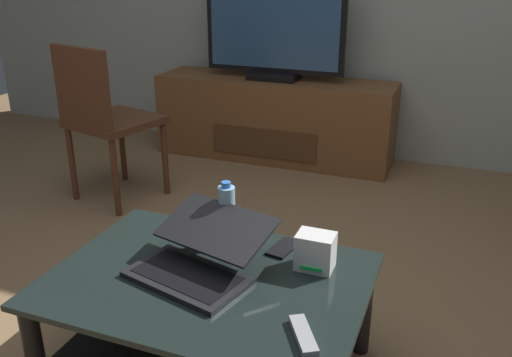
{
  "coord_description": "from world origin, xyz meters",
  "views": [
    {
      "loc": [
        0.73,
        -1.51,
        1.34
      ],
      "look_at": [
        0.02,
        0.33,
        0.54
      ],
      "focal_mm": 38.33,
      "sensor_mm": 36.0,
      "label": 1
    }
  ],
  "objects_px": {
    "television": "(274,29)",
    "router_box": "(315,251)",
    "laptop": "(199,256)",
    "media_cabinet": "(274,119)",
    "cell_phone": "(283,248)",
    "coffee_table": "(209,309)",
    "side_chair": "(103,115)",
    "water_bottle_near": "(227,215)",
    "tv_remote": "(303,335)"
  },
  "relations": [
    {
      "from": "television",
      "to": "router_box",
      "type": "xyz_separation_m",
      "value": [
        0.85,
        -1.99,
        -0.45
      ]
    },
    {
      "from": "television",
      "to": "laptop",
      "type": "bearing_deg",
      "value": -76.77
    },
    {
      "from": "media_cabinet",
      "to": "cell_phone",
      "type": "relative_size",
      "value": 11.87
    },
    {
      "from": "coffee_table",
      "to": "side_chair",
      "type": "height_order",
      "value": "side_chair"
    },
    {
      "from": "coffee_table",
      "to": "router_box",
      "type": "xyz_separation_m",
      "value": [
        0.3,
        0.18,
        0.18
      ]
    },
    {
      "from": "water_bottle_near",
      "to": "cell_phone",
      "type": "relative_size",
      "value": 1.68
    },
    {
      "from": "television",
      "to": "media_cabinet",
      "type": "bearing_deg",
      "value": 90.0
    },
    {
      "from": "router_box",
      "to": "tv_remote",
      "type": "height_order",
      "value": "router_box"
    },
    {
      "from": "tv_remote",
      "to": "cell_phone",
      "type": "bearing_deg",
      "value": 83.82
    },
    {
      "from": "coffee_table",
      "to": "tv_remote",
      "type": "height_order",
      "value": "tv_remote"
    },
    {
      "from": "media_cabinet",
      "to": "side_chair",
      "type": "height_order",
      "value": "side_chair"
    },
    {
      "from": "television",
      "to": "router_box",
      "type": "height_order",
      "value": "television"
    },
    {
      "from": "side_chair",
      "to": "laptop",
      "type": "xyz_separation_m",
      "value": [
        1.15,
        -1.09,
        -0.08
      ]
    },
    {
      "from": "tv_remote",
      "to": "media_cabinet",
      "type": "bearing_deg",
      "value": 80.09
    },
    {
      "from": "router_box",
      "to": "water_bottle_near",
      "type": "xyz_separation_m",
      "value": [
        -0.34,
        0.05,
        0.05
      ]
    },
    {
      "from": "coffee_table",
      "to": "tv_remote",
      "type": "relative_size",
      "value": 6.3
    },
    {
      "from": "media_cabinet",
      "to": "side_chair",
      "type": "xyz_separation_m",
      "value": [
        -0.64,
        -1.08,
        0.24
      ]
    },
    {
      "from": "coffee_table",
      "to": "television",
      "type": "relative_size",
      "value": 1.04
    },
    {
      "from": "media_cabinet",
      "to": "side_chair",
      "type": "distance_m",
      "value": 1.28
    },
    {
      "from": "media_cabinet",
      "to": "router_box",
      "type": "bearing_deg",
      "value": -67.13
    },
    {
      "from": "side_chair",
      "to": "media_cabinet",
      "type": "bearing_deg",
      "value": 59.41
    },
    {
      "from": "media_cabinet",
      "to": "router_box",
      "type": "distance_m",
      "value": 2.19
    },
    {
      "from": "media_cabinet",
      "to": "water_bottle_near",
      "type": "height_order",
      "value": "water_bottle_near"
    },
    {
      "from": "side_chair",
      "to": "tv_remote",
      "type": "relative_size",
      "value": 5.72
    },
    {
      "from": "laptop",
      "to": "tv_remote",
      "type": "height_order",
      "value": "laptop"
    },
    {
      "from": "laptop",
      "to": "tv_remote",
      "type": "xyz_separation_m",
      "value": [
        0.41,
        -0.2,
        -0.05
      ]
    },
    {
      "from": "media_cabinet",
      "to": "laptop",
      "type": "relative_size",
      "value": 3.63
    },
    {
      "from": "tv_remote",
      "to": "television",
      "type": "bearing_deg",
      "value": 80.26
    },
    {
      "from": "side_chair",
      "to": "router_box",
      "type": "xyz_separation_m",
      "value": [
        1.49,
        -0.93,
        -0.07
      ]
    },
    {
      "from": "laptop",
      "to": "router_box",
      "type": "xyz_separation_m",
      "value": [
        0.34,
        0.16,
        0.01
      ]
    },
    {
      "from": "laptop",
      "to": "cell_phone",
      "type": "distance_m",
      "value": 0.32
    },
    {
      "from": "television",
      "to": "laptop",
      "type": "xyz_separation_m",
      "value": [
        0.51,
        -2.15,
        -0.46
      ]
    },
    {
      "from": "television",
      "to": "side_chair",
      "type": "relative_size",
      "value": 1.05
    },
    {
      "from": "side_chair",
      "to": "tv_remote",
      "type": "xyz_separation_m",
      "value": [
        1.56,
        -1.29,
        -0.13
      ]
    },
    {
      "from": "coffee_table",
      "to": "tv_remote",
      "type": "xyz_separation_m",
      "value": [
        0.37,
        -0.18,
        0.13
      ]
    },
    {
      "from": "coffee_table",
      "to": "router_box",
      "type": "distance_m",
      "value": 0.4
    },
    {
      "from": "router_box",
      "to": "television",
      "type": "bearing_deg",
      "value": 113.09
    },
    {
      "from": "cell_phone",
      "to": "tv_remote",
      "type": "xyz_separation_m",
      "value": [
        0.2,
        -0.44,
        0.01
      ]
    },
    {
      "from": "water_bottle_near",
      "to": "laptop",
      "type": "bearing_deg",
      "value": -91.17
    },
    {
      "from": "water_bottle_near",
      "to": "tv_remote",
      "type": "bearing_deg",
      "value": -45.55
    },
    {
      "from": "side_chair",
      "to": "router_box",
      "type": "height_order",
      "value": "side_chair"
    },
    {
      "from": "television",
      "to": "cell_phone",
      "type": "height_order",
      "value": "television"
    },
    {
      "from": "coffee_table",
      "to": "laptop",
      "type": "height_order",
      "value": "laptop"
    },
    {
      "from": "coffee_table",
      "to": "side_chair",
      "type": "xyz_separation_m",
      "value": [
        -1.19,
        1.11,
        0.26
      ]
    },
    {
      "from": "coffee_table",
      "to": "cell_phone",
      "type": "bearing_deg",
      "value": 57.43
    },
    {
      "from": "router_box",
      "to": "cell_phone",
      "type": "relative_size",
      "value": 0.88
    },
    {
      "from": "coffee_table",
      "to": "media_cabinet",
      "type": "distance_m",
      "value": 2.26
    },
    {
      "from": "tv_remote",
      "to": "water_bottle_near",
      "type": "bearing_deg",
      "value": 103.41
    },
    {
      "from": "router_box",
      "to": "cell_phone",
      "type": "distance_m",
      "value": 0.17
    },
    {
      "from": "media_cabinet",
      "to": "router_box",
      "type": "relative_size",
      "value": 13.51
    }
  ]
}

